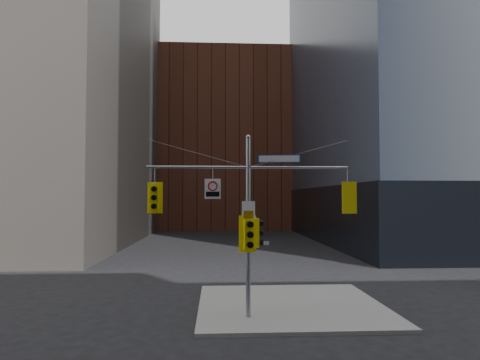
{
  "coord_description": "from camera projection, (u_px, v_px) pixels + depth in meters",
  "views": [
    {
      "loc": [
        -1.24,
        -14.84,
        4.77
      ],
      "look_at": [
        -0.32,
        2.0,
        5.5
      ],
      "focal_mm": 32.0,
      "sensor_mm": 36.0,
      "label": 1
    }
  ],
  "objects": [
    {
      "name": "traffic_light_west_arm",
      "position": [
        155.0,
        198.0,
        16.68
      ],
      "size": [
        0.59,
        0.47,
        1.24
      ],
      "rotation": [
        0.0,
        0.0,
        0.03
      ],
      "color": "yellow",
      "rests_on": "ground"
    },
    {
      "name": "traffic_light_east_arm",
      "position": [
        348.0,
        198.0,
        17.08
      ],
      "size": [
        0.61,
        0.51,
        1.27
      ],
      "rotation": [
        0.0,
        0.0,
        3.24
      ],
      "color": "yellow",
      "rests_on": "ground"
    },
    {
      "name": "traffic_light_pole_front",
      "position": [
        249.0,
        234.0,
        16.54
      ],
      "size": [
        0.68,
        0.6,
        1.44
      ],
      "rotation": [
        0.0,
        0.0,
        0.16
      ],
      "color": "yellow",
      "rests_on": "ground"
    },
    {
      "name": "regulatory_sign_pole",
      "position": [
        248.0,
        210.0,
        16.73
      ],
      "size": [
        0.52,
        0.06,
        0.68
      ],
      "rotation": [
        0.0,
        0.0,
        -0.04
      ],
      "color": "silver",
      "rests_on": "ground"
    },
    {
      "name": "sidewalk_corner",
      "position": [
        290.0,
        305.0,
        18.77
      ],
      "size": [
        8.0,
        8.0,
        0.15
      ],
      "primitive_type": "cube",
      "color": "gray",
      "rests_on": "ground"
    },
    {
      "name": "ground",
      "position": [
        253.0,
        337.0,
        14.67
      ],
      "size": [
        160.0,
        160.0,
        0.0
      ],
      "primitive_type": "plane",
      "color": "black",
      "rests_on": "ground"
    },
    {
      "name": "signal_assembly",
      "position": [
        248.0,
        207.0,
        16.85
      ],
      "size": [
        8.0,
        0.8,
        7.3
      ],
      "color": "gray",
      "rests_on": "ground"
    },
    {
      "name": "street_sign_blade",
      "position": [
        279.0,
        159.0,
        17.0
      ],
      "size": [
        1.71,
        0.25,
        0.33
      ],
      "rotation": [
        0.0,
        0.0,
        -0.12
      ],
      "color": "navy",
      "rests_on": "ground"
    },
    {
      "name": "podium_ne",
      "position": [
        476.0,
        214.0,
        48.23
      ],
      "size": [
        36.4,
        36.4,
        6.0
      ],
      "primitive_type": "cube",
      "color": "black",
      "rests_on": "ground"
    },
    {
      "name": "traffic_light_pole_side",
      "position": [
        257.0,
        233.0,
        16.83
      ],
      "size": [
        0.46,
        0.39,
        1.14
      ],
      "rotation": [
        0.0,
        0.0,
        1.66
      ],
      "color": "yellow",
      "rests_on": "ground"
    },
    {
      "name": "street_blade_ns",
      "position": [
        247.0,
        248.0,
        17.23
      ],
      "size": [
        0.11,
        0.72,
        0.14
      ],
      "rotation": [
        0.0,
        0.0,
        -0.12
      ],
      "color": "#145926",
      "rests_on": "ground"
    },
    {
      "name": "street_blade_ew",
      "position": [
        260.0,
        243.0,
        16.82
      ],
      "size": [
        0.75,
        0.03,
        0.15
      ],
      "rotation": [
        0.0,
        0.0,
        -0.0
      ],
      "color": "silver",
      "rests_on": "ground"
    },
    {
      "name": "regulatory_sign_arm",
      "position": [
        213.0,
        188.0,
        16.78
      ],
      "size": [
        0.64,
        0.07,
        0.79
      ],
      "rotation": [
        0.0,
        0.0,
        -0.02
      ],
      "color": "silver",
      "rests_on": "ground"
    },
    {
      "name": "brick_midrise",
      "position": [
        224.0,
        144.0,
        73.13
      ],
      "size": [
        26.0,
        20.0,
        28.0
      ],
      "primitive_type": "cube",
      "color": "brown",
      "rests_on": "ground"
    }
  ]
}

